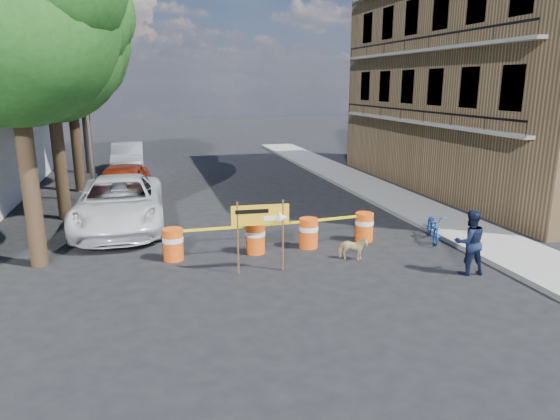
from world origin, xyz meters
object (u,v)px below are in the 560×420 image
pedestrian (470,242)px  dog (353,248)px  bicycle (434,214)px  suv_white (119,203)px  sedan_red (122,186)px  sedan_silver (128,157)px  barrel_mid_left (255,237)px  detour_sign (268,220)px  barrel_far_right (364,226)px  barrel_far_left (173,244)px  barrel_mid_right (308,232)px

pedestrian → dog: pedestrian is taller
bicycle → suv_white: suv_white is taller
dog → sedan_red: sedan_red is taller
suv_white → sedan_silver: (0.00, 11.76, -0.07)m
barrel_mid_left → detour_sign: detour_sign is taller
pedestrian → suv_white: (-8.84, 6.82, 0.01)m
barrel_far_right → detour_sign: bearing=-153.1°
barrel_far_left → suv_white: bearing=112.3°
sedan_silver → barrel_mid_left: bearing=-76.2°
sedan_red → sedan_silver: 8.74m
detour_sign → sedan_red: 9.24m
barrel_mid_left → detour_sign: 1.81m
sedan_red → pedestrian: bearing=-41.6°
barrel_mid_right → detour_sign: detour_sign is taller
bicycle → sedan_red: (-9.55, 7.08, 0.02)m
barrel_mid_left → pedestrian: (4.96, -3.02, 0.38)m
barrel_mid_left → barrel_mid_right: 1.65m
suv_white → sedan_silver: suv_white is taller
dog → sedan_red: (-6.37, 8.12, 0.52)m
bicycle → sedan_red: bearing=165.4°
barrel_far_right → sedan_red: 9.92m
barrel_far_right → bicycle: (2.14, -0.50, 0.37)m
sedan_red → barrel_far_left: bearing=-70.7°
sedan_silver → barrel_far_left: bearing=-84.5°
barrel_far_left → sedan_red: sedan_red is taller
suv_white → sedan_red: sedan_red is taller
detour_sign → suv_white: (-3.88, 5.35, -0.55)m
sedan_silver → barrel_mid_right: bearing=-70.5°
sedan_red → bicycle: bearing=-30.1°
barrel_mid_left → suv_white: (-3.88, 3.80, 0.39)m
barrel_mid_right → barrel_far_left: bearing=-179.5°
sedan_red → sedan_silver: sedan_red is taller
barrel_far_right → pedestrian: bearing=-66.3°
barrel_mid_left → bicycle: (5.67, -0.26, 0.37)m
detour_sign → suv_white: detour_sign is taller
detour_sign → bicycle: detour_sign is taller
pedestrian → suv_white: bearing=-29.8°
suv_white → sedan_red: size_ratio=1.22×
barrel_mid_right → dog: size_ratio=1.13×
bicycle → sedan_silver: bicycle is taller
bicycle → sedan_silver: size_ratio=0.35×
dog → suv_white: 8.18m
bicycle → detour_sign: bearing=-145.2°
dog → suv_white: (-6.37, 5.10, 0.52)m
suv_white → barrel_mid_left: bearing=-43.0°
detour_sign → pedestrian: bearing=-12.6°
barrel_far_right → sedan_red: (-7.41, 6.58, 0.39)m
dog → barrel_mid_right: bearing=54.3°
suv_white → sedan_red: (0.00, 3.02, 0.00)m
suv_white → detour_sign: bearing=-52.6°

